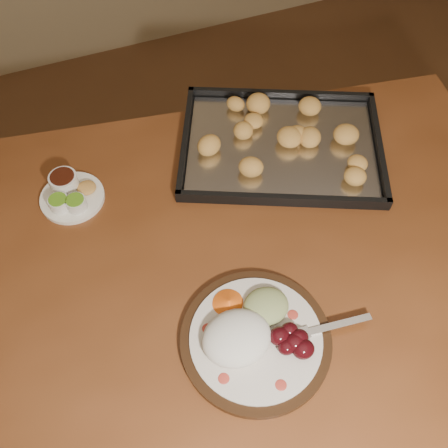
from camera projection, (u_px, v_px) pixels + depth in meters
name	position (u px, v px, depth m)	size (l,w,h in m)	color
ground	(251.00, 427.00, 1.57)	(4.00, 4.00, 0.00)	brown
dining_table	(201.00, 283.00, 1.12)	(1.63, 1.13, 0.75)	brown
dinner_plate	(253.00, 335.00, 0.93)	(0.36, 0.29, 0.07)	black
condiment_saucer	(70.00, 194.00, 1.12)	(0.14, 0.14, 0.05)	white
baking_tray	(281.00, 144.00, 1.21)	(0.58, 0.52, 0.05)	black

